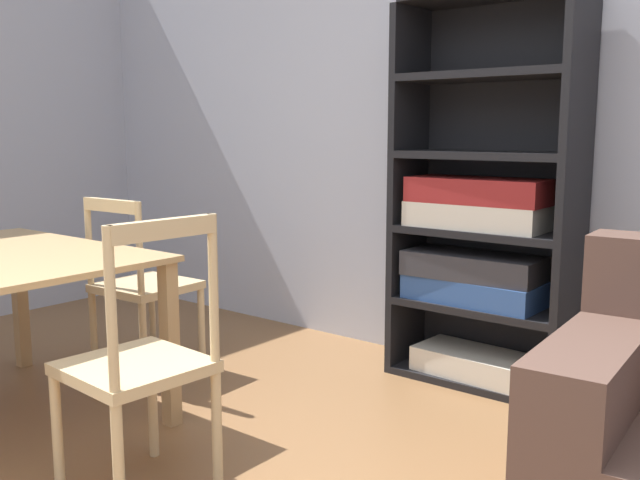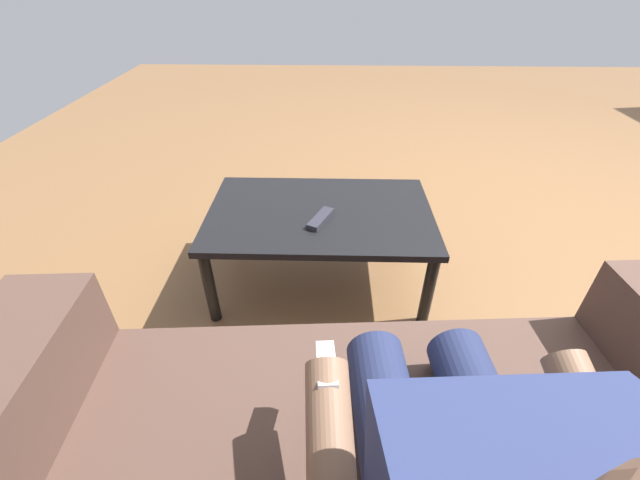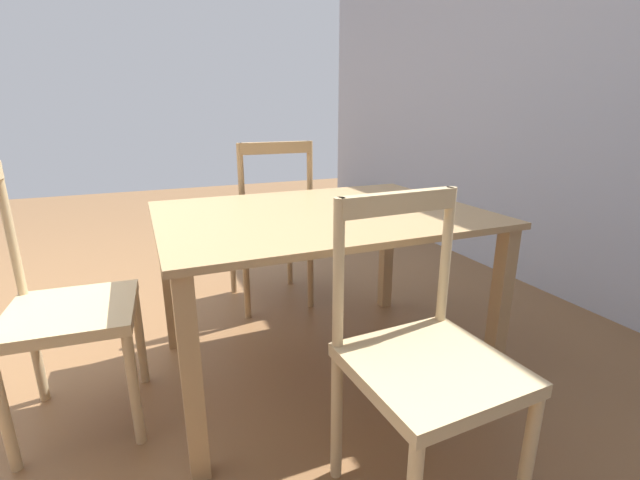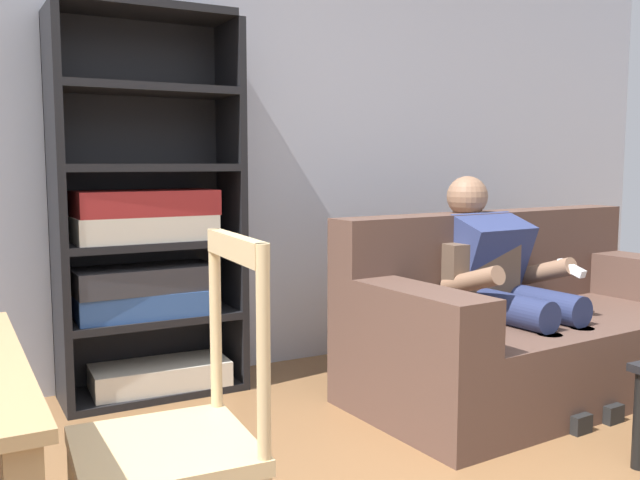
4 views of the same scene
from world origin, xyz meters
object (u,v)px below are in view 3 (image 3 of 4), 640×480
dining_chair_facing_couch (60,310)px  dining_chair_near_wall (424,362)px  dining_table (320,234)px  dining_chair_by_doorway (270,228)px

dining_chair_facing_couch → dining_chair_near_wall: bearing=142.4°
dining_table → dining_chair_facing_couch: size_ratio=1.36×
dining_chair_near_wall → dining_chair_facing_couch: 1.24m
dining_chair_near_wall → dining_chair_facing_couch: (0.98, -0.76, 0.00)m
dining_chair_facing_couch → dining_chair_by_doorway: (-0.98, -0.75, 0.01)m
dining_chair_near_wall → dining_table: bearing=-90.1°
dining_chair_facing_couch → dining_chair_by_doorway: dining_chair_by_doorway is taller
dining_table → dining_chair_near_wall: bearing=89.9°
dining_chair_by_doorway → dining_chair_facing_couch: bearing=37.4°
dining_table → dining_chair_by_doorway: size_ratio=1.35×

